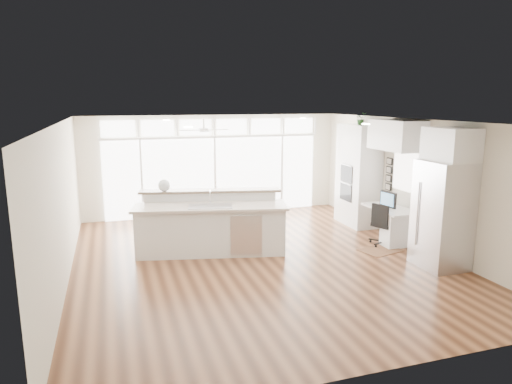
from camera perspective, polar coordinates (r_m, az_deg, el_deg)
name	(u,v)px	position (r m, az deg, el deg)	size (l,w,h in m)	color
floor	(260,260)	(9.06, 0.50, -8.55)	(7.00, 8.00, 0.02)	#482716
ceiling	(260,121)	(8.52, 0.53, 8.85)	(7.00, 8.00, 0.02)	white
wall_back	(214,165)	(12.50, -5.26, 3.38)	(7.00, 0.04, 2.70)	beige
wall_front	(375,262)	(5.18, 14.71, -8.48)	(7.00, 0.04, 2.70)	beige
wall_left	(62,205)	(8.31, -23.08, -1.54)	(0.04, 8.00, 2.70)	beige
wall_right	(415,183)	(10.32, 19.31, 1.10)	(0.04, 8.00, 2.70)	beige
glass_wall	(215,176)	(12.48, -5.18, 1.98)	(5.80, 0.06, 2.08)	white
transom_row	(214,127)	(12.34, -5.29, 8.09)	(5.90, 0.06, 0.40)	white
desk_window	(406,172)	(10.50, 18.22, 2.44)	(0.04, 0.85, 0.85)	silver
ceiling_fan	(204,126)	(11.11, -6.54, 8.22)	(1.16, 1.16, 0.32)	silver
recessed_lights	(257,122)	(8.71, 0.11, 8.77)	(3.40, 3.00, 0.02)	white
oven_cabinet	(358,175)	(11.63, 12.66, 2.06)	(0.64, 1.20, 2.50)	silver
desk_nook	(390,224)	(10.55, 16.37, -3.91)	(0.72, 1.30, 0.76)	silver
upper_cabinets	(397,135)	(10.25, 17.18, 6.81)	(0.64, 1.30, 0.64)	silver
refrigerator	(442,215)	(9.12, 22.27, -2.65)	(0.76, 0.90, 2.00)	silver
fridge_cabinet	(451,144)	(8.95, 23.19, 5.49)	(0.64, 0.90, 0.60)	silver
framed_photos	(389,174)	(11.02, 16.30, 2.17)	(0.06, 0.22, 0.80)	black
kitchen_island	(211,224)	(9.33, -5.67, -3.98)	(3.09, 1.16, 1.23)	silver
rug	(380,250)	(9.94, 15.30, -7.04)	(0.82, 0.59, 0.01)	#3C2113
office_chair	(385,224)	(10.23, 15.84, -3.90)	(0.48, 0.44, 0.92)	black
fishbowl	(164,185)	(9.62, -11.41, 0.83)	(0.25, 0.25, 0.25)	silver
monitor	(388,199)	(10.37, 16.18, -0.88)	(0.08, 0.47, 0.39)	black
keyboard	(381,208)	(10.32, 15.34, -1.97)	(0.11, 0.30, 0.02)	white
potted_plant	(361,120)	(11.49, 12.96, 8.78)	(0.26, 0.29, 0.23)	#275223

